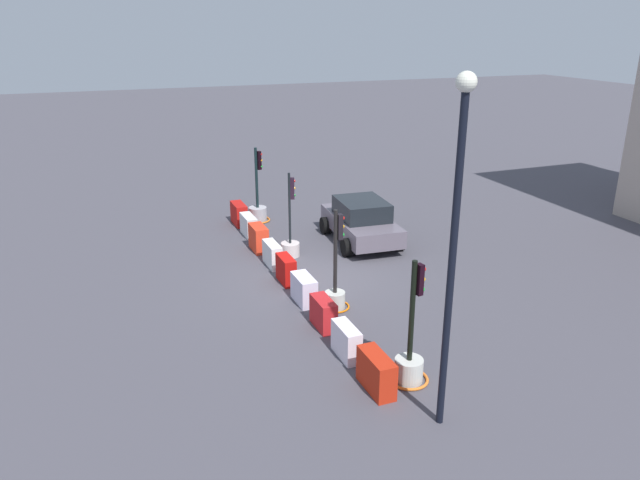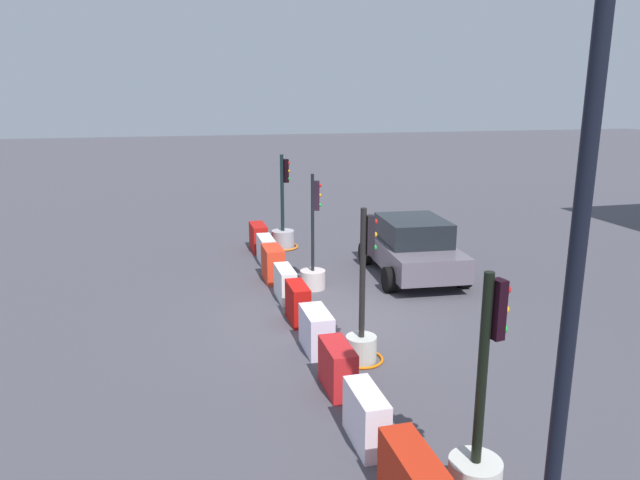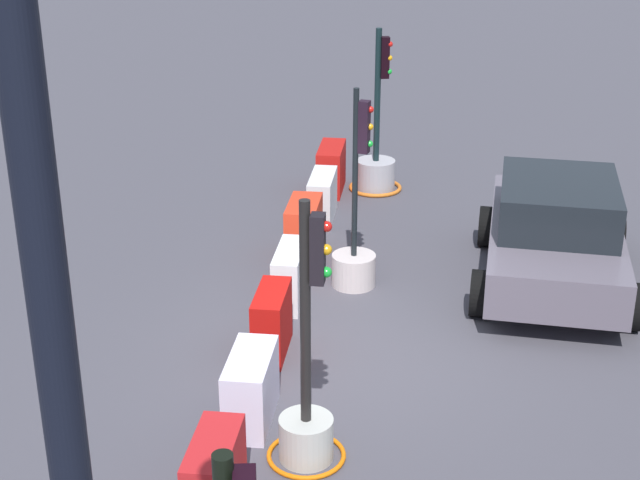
# 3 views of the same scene
# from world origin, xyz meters

# --- Properties ---
(ground_plane) EXTENTS (120.00, 120.00, 0.00)m
(ground_plane) POSITION_xyz_m (0.00, 0.00, 0.00)
(ground_plane) COLOR #48454E
(traffic_light_0) EXTENTS (0.99, 0.99, 2.98)m
(traffic_light_0) POSITION_xyz_m (-6.29, 0.00, 0.45)
(traffic_light_0) COLOR #AAA7AE
(traffic_light_0) RESTS_ON ground_plane
(traffic_light_1) EXTENTS (0.64, 0.64, 2.92)m
(traffic_light_1) POSITION_xyz_m (-2.13, -0.00, 0.50)
(traffic_light_1) COLOR beige
(traffic_light_1) RESTS_ON ground_plane
(traffic_light_2) EXTENTS (0.84, 0.84, 2.87)m
(traffic_light_2) POSITION_xyz_m (2.11, -0.09, 0.56)
(traffic_light_2) COLOR beige
(traffic_light_2) RESTS_ON ground_plane
(traffic_light_3) EXTENTS (0.92, 0.92, 2.90)m
(traffic_light_3) POSITION_xyz_m (6.11, 0.03, 0.50)
(traffic_light_3) COLOR beige
(traffic_light_3) RESTS_ON ground_plane
(construction_barrier_0) EXTENTS (1.13, 0.44, 0.85)m
(construction_barrier_0) POSITION_xyz_m (-6.11, -0.81, 0.43)
(construction_barrier_0) COLOR red
(construction_barrier_0) RESTS_ON ground_plane
(construction_barrier_1) EXTENTS (1.15, 0.40, 0.77)m
(construction_barrier_1) POSITION_xyz_m (-4.69, -0.80, 0.39)
(construction_barrier_1) COLOR silver
(construction_barrier_1) RESTS_ON ground_plane
(construction_barrier_2) EXTENTS (1.03, 0.48, 0.90)m
(construction_barrier_2) POSITION_xyz_m (-3.03, -0.87, 0.45)
(construction_barrier_2) COLOR red
(construction_barrier_2) RESTS_ON ground_plane
(construction_barrier_3) EXTENTS (1.09, 0.38, 0.78)m
(construction_barrier_3) POSITION_xyz_m (-1.49, -0.84, 0.39)
(construction_barrier_3) COLOR silver
(construction_barrier_3) RESTS_ON ground_plane
(construction_barrier_4) EXTENTS (0.97, 0.38, 0.84)m
(construction_barrier_4) POSITION_xyz_m (-0.03, -0.84, 0.42)
(construction_barrier_4) COLOR #B9100C
(construction_barrier_4) RESTS_ON ground_plane
(construction_barrier_5) EXTENTS (1.05, 0.47, 0.80)m
(construction_barrier_5) POSITION_xyz_m (1.49, -0.81, 0.40)
(construction_barrier_5) COLOR silver
(construction_barrier_5) RESTS_ON ground_plane
(construction_barrier_6) EXTENTS (1.00, 0.42, 0.81)m
(construction_barrier_6) POSITION_xyz_m (3.09, -0.84, 0.40)
(construction_barrier_6) COLOR red
(construction_barrier_6) RESTS_ON ground_plane
(construction_barrier_7) EXTENTS (1.03, 0.39, 0.81)m
(construction_barrier_7) POSITION_xyz_m (4.66, -0.87, 0.41)
(construction_barrier_7) COLOR white
(construction_barrier_7) RESTS_ON ground_plane
(construction_barrier_8) EXTENTS (1.15, 0.44, 0.84)m
(construction_barrier_8) POSITION_xyz_m (6.17, -0.81, 0.42)
(construction_barrier_8) COLOR red
(construction_barrier_8) RESTS_ON ground_plane
(car_grey_saloon) EXTENTS (4.11, 2.44, 1.58)m
(car_grey_saloon) POSITION_xyz_m (-2.55, 2.84, 0.80)
(car_grey_saloon) COLOR slate
(car_grey_saloon) RESTS_ON ground_plane
(street_lamp_post) EXTENTS (0.36, 0.36, 6.84)m
(street_lamp_post) POSITION_xyz_m (7.65, -0.12, 4.14)
(street_lamp_post) COLOR black
(street_lamp_post) RESTS_ON ground_plane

